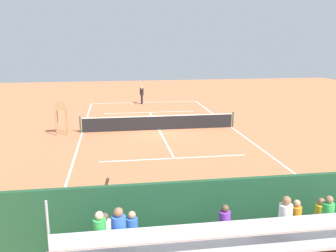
{
  "coord_description": "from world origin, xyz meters",
  "views": [
    {
      "loc": [
        2.93,
        23.31,
        5.84
      ],
      "look_at": [
        0.0,
        4.0,
        1.2
      ],
      "focal_mm": 38.87,
      "sensor_mm": 36.0,
      "label": 1
    }
  ],
  "objects": [
    {
      "name": "backdrop_wall",
      "position": [
        0.0,
        14.0,
        1.0
      ],
      "size": [
        18.0,
        0.16,
        2.0
      ],
      "primitive_type": "cube",
      "color": "#1E4C2D",
      "rests_on": "ground"
    },
    {
      "name": "courtside_bench",
      "position": [
        -2.32,
        13.27,
        0.56
      ],
      "size": [
        1.8,
        0.4,
        0.93
      ],
      "color": "#234C2D",
      "rests_on": "ground"
    },
    {
      "name": "court_line_markings",
      "position": [
        0.0,
        -0.04,
        0.0
      ],
      "size": [
        10.1,
        22.2,
        0.01
      ],
      "color": "white",
      "rests_on": "ground"
    },
    {
      "name": "tennis_net",
      "position": [
        0.0,
        0.0,
        0.5
      ],
      "size": [
        10.3,
        0.1,
        1.07
      ],
      "color": "black",
      "rests_on": "ground"
    },
    {
      "name": "ground_plane",
      "position": [
        0.0,
        0.0,
        0.0
      ],
      "size": [
        60.0,
        60.0,
        0.0
      ],
      "primitive_type": "plane",
      "color": "#CC7047"
    },
    {
      "name": "tennis_ball_near",
      "position": [
        -0.46,
        -7.34,
        0.03
      ],
      "size": [
        0.07,
        0.07,
        0.07
      ],
      "primitive_type": "sphere",
      "color": "#CCDB33",
      "rests_on": "ground"
    },
    {
      "name": "umpire_chair",
      "position": [
        6.2,
        0.3,
        1.31
      ],
      "size": [
        0.67,
        0.67,
        2.14
      ],
      "color": "#A88456",
      "rests_on": "ground"
    },
    {
      "name": "tennis_racket",
      "position": [
        1.24,
        -10.2,
        0.01
      ],
      "size": [
        0.56,
        0.31,
        0.03
      ],
      "color": "black",
      "rests_on": "ground"
    },
    {
      "name": "bleacher_stand",
      "position": [
        0.07,
        15.32,
        0.94
      ],
      "size": [
        9.06,
        2.4,
        2.48
      ],
      "color": "#B2B2B7",
      "rests_on": "ground"
    },
    {
      "name": "tennis_player",
      "position": [
        0.31,
        -10.25,
        1.02
      ],
      "size": [
        0.46,
        0.56,
        1.93
      ],
      "color": "black",
      "rests_on": "ground"
    },
    {
      "name": "equipment_bag",
      "position": [
        -0.68,
        13.4,
        0.18
      ],
      "size": [
        0.9,
        0.36,
        0.36
      ],
      "primitive_type": "cube",
      "color": "#334C8C",
      "rests_on": "ground"
    },
    {
      "name": "line_judge",
      "position": [
        3.28,
        13.39,
        1.02
      ],
      "size": [
        0.42,
        0.55,
        1.93
      ],
      "color": "#232328",
      "rests_on": "ground"
    }
  ]
}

